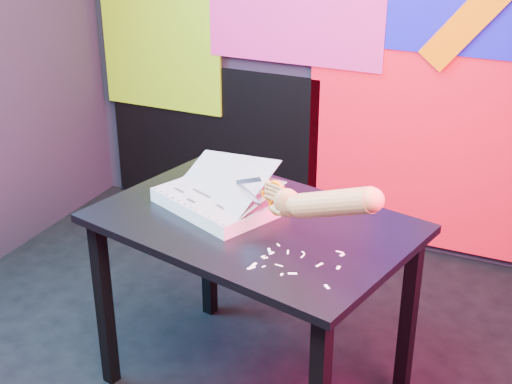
% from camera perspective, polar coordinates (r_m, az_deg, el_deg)
% --- Properties ---
extents(room, '(3.01, 3.01, 2.71)m').
position_cam_1_polar(room, '(2.28, -4.63, 10.97)').
color(room, black).
rests_on(room, ground).
extents(backdrop, '(2.88, 0.05, 2.08)m').
position_cam_1_polar(backdrop, '(3.67, 7.63, 9.79)').
color(backdrop, red).
rests_on(backdrop, ground).
extents(work_table, '(1.23, 0.95, 0.75)m').
position_cam_1_polar(work_table, '(2.56, -0.22, -4.27)').
color(work_table, black).
rests_on(work_table, ground).
extents(printout_stack, '(0.51, 0.45, 0.22)m').
position_cam_1_polar(printout_stack, '(2.60, -2.94, -0.62)').
color(printout_stack, silver).
rests_on(printout_stack, work_table).
extents(scissors, '(0.21, 0.08, 0.13)m').
position_cam_1_polar(scissors, '(2.35, 1.36, -0.39)').
color(scissors, silver).
rests_on(scissors, printout_stack).
extents(hand_forearm, '(0.43, 0.19, 0.20)m').
position_cam_1_polar(hand_forearm, '(2.20, 5.56, -0.86)').
color(hand_forearm, '#9E6F45').
rests_on(hand_forearm, work_table).
extents(paper_clippings, '(0.27, 0.23, 0.00)m').
position_cam_1_polar(paper_clippings, '(2.25, 2.92, -5.64)').
color(paper_clippings, white).
rests_on(paper_clippings, work_table).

